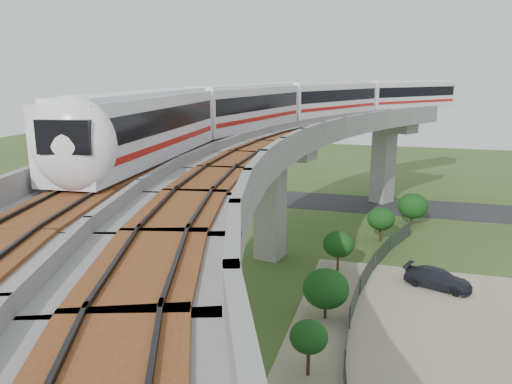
# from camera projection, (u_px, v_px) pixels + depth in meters

# --- Properties ---
(ground) EXTENTS (160.00, 160.00, 0.00)m
(ground) POSITION_uv_depth(u_px,v_px,m) (216.00, 311.00, 32.14)
(ground) COLOR #364E1F
(ground) RESTS_ON ground
(dirt_lot) EXTENTS (18.00, 26.00, 0.04)m
(dirt_lot) POSITION_uv_depth(u_px,v_px,m) (450.00, 361.00, 26.53)
(dirt_lot) COLOR gray
(dirt_lot) RESTS_ON ground
(asphalt_road) EXTENTS (60.00, 8.00, 0.03)m
(asphalt_road) POSITION_uv_depth(u_px,v_px,m) (303.00, 200.00, 60.19)
(asphalt_road) COLOR #232326
(asphalt_road) RESTS_ON ground
(viaduct) EXTENTS (19.58, 73.98, 11.40)m
(viaduct) POSITION_uv_depth(u_px,v_px,m) (275.00, 177.00, 29.00)
(viaduct) COLOR #99968E
(viaduct) RESTS_ON ground
(metro_train) EXTENTS (21.34, 58.69, 3.64)m
(metro_train) POSITION_uv_depth(u_px,v_px,m) (310.00, 103.00, 44.49)
(metro_train) COLOR white
(metro_train) RESTS_ON ground
(fence) EXTENTS (3.87, 38.73, 1.50)m
(fence) POSITION_uv_depth(u_px,v_px,m) (372.00, 321.00, 29.36)
(fence) COLOR #2D382D
(fence) RESTS_ON ground
(tree_0) EXTENTS (2.97, 2.97, 3.29)m
(tree_0) POSITION_uv_depth(u_px,v_px,m) (413.00, 206.00, 49.76)
(tree_0) COLOR #382314
(tree_0) RESTS_ON ground
(tree_1) EXTENTS (2.46, 2.46, 3.20)m
(tree_1) POSITION_uv_depth(u_px,v_px,m) (381.00, 219.00, 44.97)
(tree_1) COLOR #382314
(tree_1) RESTS_ON ground
(tree_2) EXTENTS (2.34, 2.34, 3.35)m
(tree_2) POSITION_uv_depth(u_px,v_px,m) (338.00, 244.00, 37.68)
(tree_2) COLOR #382314
(tree_2) RESTS_ON ground
(tree_3) EXTENTS (2.87, 2.87, 3.27)m
(tree_3) POSITION_uv_depth(u_px,v_px,m) (326.00, 289.00, 30.66)
(tree_3) COLOR #382314
(tree_3) RESTS_ON ground
(tree_4) EXTENTS (1.94, 1.94, 3.00)m
(tree_4) POSITION_uv_depth(u_px,v_px,m) (309.00, 337.00, 24.83)
(tree_4) COLOR #382314
(tree_4) RESTS_ON ground
(car_dark) EXTENTS (5.03, 3.34, 1.35)m
(car_dark) POSITION_uv_depth(u_px,v_px,m) (438.00, 278.00, 35.48)
(car_dark) COLOR black
(car_dark) RESTS_ON dirt_lot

